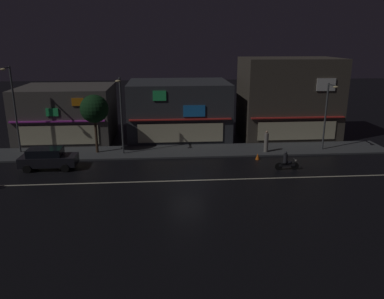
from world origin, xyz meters
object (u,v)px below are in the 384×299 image
at_px(streetlamp_west, 13,103).
at_px(parked_car_near_kerb, 48,158).
at_px(streetlamp_mid, 121,110).
at_px(motorcycle_following, 286,162).
at_px(streetlamp_east, 327,111).
at_px(pedestrian_on_sidewalk, 266,142).
at_px(traffic_cone, 258,156).

height_order(streetlamp_west, parked_car_near_kerb, streetlamp_west).
bearing_deg(streetlamp_mid, streetlamp_west, 172.64).
bearing_deg(motorcycle_following, streetlamp_east, 45.57).
height_order(streetlamp_east, pedestrian_on_sidewalk, streetlamp_east).
bearing_deg(motorcycle_following, parked_car_near_kerb, 176.94).
distance_m(pedestrian_on_sidewalk, parked_car_near_kerb, 18.42).
relative_size(streetlamp_west, motorcycle_following, 3.97).
height_order(streetlamp_west, motorcycle_following, streetlamp_west).
bearing_deg(motorcycle_following, streetlamp_mid, 162.04).
bearing_deg(streetlamp_west, traffic_cone, -8.84).
distance_m(streetlamp_mid, traffic_cone, 12.28).
relative_size(pedestrian_on_sidewalk, traffic_cone, 3.51).
relative_size(pedestrian_on_sidewalk, motorcycle_following, 1.02).
bearing_deg(parked_car_near_kerb, motorcycle_following, 174.67).
height_order(streetlamp_east, motorcycle_following, streetlamp_east).
height_order(streetlamp_mid, motorcycle_following, streetlamp_mid).
height_order(streetlamp_east, traffic_cone, streetlamp_east).
distance_m(parked_car_near_kerb, motorcycle_following, 18.67).
bearing_deg(parked_car_near_kerb, streetlamp_east, -172.79).
xyz_separation_m(streetlamp_west, motorcycle_following, (22.30, -6.00, -3.92)).
distance_m(streetlamp_west, pedestrian_on_sidewalk, 22.24).
bearing_deg(streetlamp_east, motorcycle_following, -136.70).
distance_m(pedestrian_on_sidewalk, traffic_cone, 2.25).
bearing_deg(streetlamp_mid, parked_car_near_kerb, -150.91).
relative_size(streetlamp_mid, traffic_cone, 12.08).
height_order(streetlamp_west, streetlamp_mid, streetlamp_west).
bearing_deg(motorcycle_following, pedestrian_on_sidewalk, 97.15).
distance_m(streetlamp_east, traffic_cone, 7.69).
height_order(parked_car_near_kerb, motorcycle_following, parked_car_near_kerb).
distance_m(streetlamp_west, motorcycle_following, 23.43).
bearing_deg(streetlamp_west, motorcycle_following, -15.07).
bearing_deg(streetlamp_mid, pedestrian_on_sidewalk, -1.20).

